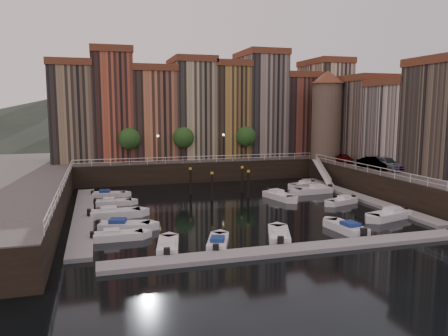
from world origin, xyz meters
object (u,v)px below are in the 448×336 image
object	(u,v)px
corner_tower	(327,114)
car_b	(374,164)
car_a	(344,159)
car_c	(386,164)
gangway	(323,171)
boat_left_0	(117,236)
boat_left_2	(114,213)
boat_left_1	(123,226)
mooring_pilings	(223,183)

from	to	relation	value
corner_tower	car_b	size ratio (longest dim) A/B	2.93
car_a	car_c	size ratio (longest dim) A/B	0.70
gangway	car_c	bearing A→B (deg)	-64.52
boat_left_0	boat_left_2	size ratio (longest dim) A/B	0.83
corner_tower	car_a	xyz separation A→B (m)	(0.01, -5.56, -6.53)
boat_left_1	car_b	xyz separation A→B (m)	(32.83, 9.17, 3.40)
car_c	car_a	bearing A→B (deg)	91.97
car_a	car_b	xyz separation A→B (m)	(0.25, -6.81, 0.11)
boat_left_1	car_c	size ratio (longest dim) A/B	0.90
car_a	car_b	size ratio (longest dim) A/B	0.83
boat_left_0	boat_left_1	bearing A→B (deg)	77.40
mooring_pilings	car_a	distance (m)	19.97
corner_tower	boat_left_2	world-z (taller)	corner_tower
boat_left_0	boat_left_1	size ratio (longest dim) A/B	0.87
mooring_pilings	car_c	world-z (taller)	car_c
car_a	mooring_pilings	bearing A→B (deg)	-161.97
mooring_pilings	car_a	xyz separation A→B (m)	(19.52, 3.74, 2.01)
car_b	car_c	world-z (taller)	car_c
boat_left_2	car_c	world-z (taller)	car_c
gangway	car_b	world-z (taller)	car_b
gangway	boat_left_0	size ratio (longest dim) A/B	1.91
boat_left_2	car_b	xyz separation A→B (m)	(33.44, 4.19, 3.37)
boat_left_1	car_c	world-z (taller)	car_c
boat_left_1	car_b	size ratio (longest dim) A/B	1.06
boat_left_2	car_b	size ratio (longest dim) A/B	1.12
corner_tower	car_b	world-z (taller)	corner_tower
car_c	car_b	bearing A→B (deg)	129.45
car_b	car_c	size ratio (longest dim) A/B	0.85
car_b	car_a	bearing A→B (deg)	76.82
car_b	gangway	bearing A→B (deg)	96.60
mooring_pilings	car_a	bearing A→B (deg)	10.85
mooring_pilings	gangway	bearing A→B (deg)	16.12
gangway	boat_left_2	world-z (taller)	gangway
boat_left_2	car_b	bearing A→B (deg)	7.37
car_a	corner_tower	bearing A→B (deg)	97.30
corner_tower	boat_left_2	distance (m)	38.35
car_a	boat_left_1	bearing A→B (deg)	-146.68
corner_tower	car_c	world-z (taller)	corner_tower
gangway	boat_left_0	xyz separation A→B (m)	(-30.36, -19.93, -1.58)
boat_left_1	boat_left_2	distance (m)	5.02
boat_left_0	corner_tower	bearing A→B (deg)	37.12
corner_tower	car_c	xyz separation A→B (m)	(1.33, -13.37, -6.39)
mooring_pilings	boat_left_1	xyz separation A→B (m)	(-13.07, -12.25, -1.27)
mooring_pilings	boat_left_2	bearing A→B (deg)	-152.01
mooring_pilings	boat_left_0	distance (m)	20.49
corner_tower	car_a	bearing A→B (deg)	-89.88
corner_tower	boat_left_0	size ratio (longest dim) A/B	3.17
boat_left_1	car_b	distance (m)	34.26
mooring_pilings	boat_left_0	size ratio (longest dim) A/B	1.64
gangway	car_b	distance (m)	8.69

